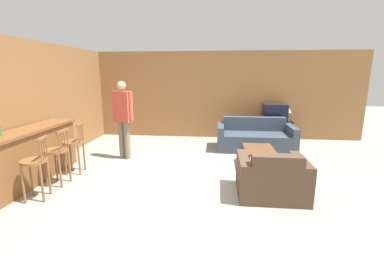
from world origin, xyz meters
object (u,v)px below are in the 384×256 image
(bar_chair_far, at_px, (74,146))
(person_by_window, at_px, (123,116))
(table_lamp, at_px, (287,110))
(armchair_near, at_px, (271,179))
(bar_chair_near, at_px, (35,166))
(couch_far, at_px, (255,138))
(coffee_table, at_px, (259,152))
(bar_chair_mid, at_px, (57,155))
(tv_unit, at_px, (273,131))
(tv, at_px, (275,112))

(bar_chair_far, distance_m, person_by_window, 1.25)
(table_lamp, bearing_deg, armchair_near, -107.25)
(bar_chair_near, height_order, table_lamp, table_lamp)
(bar_chair_near, relative_size, table_lamp, 2.36)
(couch_far, relative_size, coffee_table, 2.20)
(bar_chair_mid, distance_m, couch_far, 4.61)
(tv_unit, bearing_deg, bar_chair_near, -138.16)
(bar_chair_near, height_order, couch_far, bar_chair_near)
(bar_chair_near, height_order, armchair_near, bar_chair_near)
(tv, xyz_separation_m, person_by_window, (-3.77, -1.91, 0.15))
(table_lamp, bearing_deg, couch_far, -140.01)
(bar_chair_near, height_order, coffee_table, bar_chair_near)
(bar_chair_mid, relative_size, coffee_table, 1.12)
(coffee_table, distance_m, table_lamp, 2.54)
(bar_chair_far, height_order, armchair_near, bar_chair_far)
(couch_far, xyz_separation_m, person_by_window, (-3.13, -1.09, 0.73))
(bar_chair_far, relative_size, armchair_near, 0.94)
(tv_unit, bearing_deg, couch_far, -128.03)
(bar_chair_mid, bearing_deg, bar_chair_far, 90.01)
(armchair_near, bearing_deg, table_lamp, 72.75)
(table_lamp, bearing_deg, tv, -179.48)
(bar_chair_near, distance_m, bar_chair_mid, 0.55)
(coffee_table, xyz_separation_m, tv_unit, (0.75, 2.21, -0.03))
(bar_chair_far, distance_m, tv, 5.29)
(table_lamp, xyz_separation_m, person_by_window, (-4.11, -1.91, 0.07))
(bar_chair_far, bearing_deg, person_by_window, 55.27)
(couch_far, bearing_deg, person_by_window, -160.86)
(bar_chair_mid, relative_size, person_by_window, 0.56)
(bar_chair_far, xyz_separation_m, table_lamp, (4.77, 2.86, 0.39))
(person_by_window, bearing_deg, bar_chair_near, -107.79)
(tv_unit, bearing_deg, coffee_table, -108.76)
(tv, bearing_deg, couch_far, -128.13)
(coffee_table, bearing_deg, person_by_window, 174.31)
(couch_far, distance_m, armchair_near, 2.68)
(armchair_near, xyz_separation_m, tv, (0.75, 3.50, 0.58))
(tv_unit, bearing_deg, bar_chair_far, -147.15)
(bar_chair_far, height_order, person_by_window, person_by_window)
(couch_far, relative_size, person_by_window, 1.10)
(person_by_window, bearing_deg, tv_unit, 26.83)
(armchair_near, distance_m, coffee_table, 1.29)
(bar_chair_near, xyz_separation_m, tv, (4.44, 3.97, 0.32))
(bar_chair_far, bearing_deg, bar_chair_near, -90.01)
(bar_chair_mid, bearing_deg, tv_unit, 37.63)
(tv_unit, bearing_deg, armchair_near, -102.09)
(couch_far, bearing_deg, bar_chair_far, -151.71)
(bar_chair_far, relative_size, table_lamp, 2.36)
(couch_far, xyz_separation_m, tv, (0.64, 0.82, 0.58))
(bar_chair_near, bearing_deg, bar_chair_mid, 89.96)
(bar_chair_far, bearing_deg, coffee_table, 10.06)
(armchair_near, relative_size, coffee_table, 1.19)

